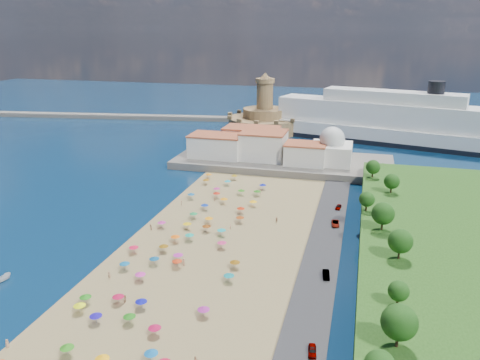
# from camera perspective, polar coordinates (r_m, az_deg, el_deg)

# --- Properties ---
(ground) EXTENTS (700.00, 700.00, 0.00)m
(ground) POSITION_cam_1_polar(r_m,az_deg,el_deg) (134.42, -4.42, -6.30)
(ground) COLOR #071938
(ground) RESTS_ON ground
(terrace) EXTENTS (90.00, 36.00, 3.00)m
(terrace) POSITION_cam_1_polar(r_m,az_deg,el_deg) (198.37, 5.26, 2.21)
(terrace) COLOR #59544C
(terrace) RESTS_ON ground
(jetty) EXTENTS (18.00, 70.00, 2.40)m
(jetty) POSITION_cam_1_polar(r_m,az_deg,el_deg) (235.93, 1.45, 4.75)
(jetty) COLOR #59544C
(jetty) RESTS_ON ground
(breakwater) EXTENTS (199.03, 34.77, 2.60)m
(breakwater) POSITION_cam_1_polar(r_m,az_deg,el_deg) (312.82, -14.41, 7.51)
(breakwater) COLOR #59544C
(breakwater) RESTS_ON ground
(waterfront_buildings) EXTENTS (57.00, 29.00, 11.00)m
(waterfront_buildings) POSITION_cam_1_polar(r_m,az_deg,el_deg) (199.85, 1.65, 4.29)
(waterfront_buildings) COLOR silver
(waterfront_buildings) RESTS_ON terrace
(domed_building) EXTENTS (16.00, 16.00, 15.00)m
(domed_building) POSITION_cam_1_polar(r_m,az_deg,el_deg) (192.35, 11.11, 3.75)
(domed_building) COLOR silver
(domed_building) RESTS_ON terrace
(fortress) EXTENTS (40.00, 40.00, 32.40)m
(fortress) POSITION_cam_1_polar(r_m,az_deg,el_deg) (263.44, 3.00, 7.35)
(fortress) COLOR olive
(fortress) RESTS_ON ground
(cruise_ship) EXTENTS (146.22, 55.28, 31.73)m
(cruise_ship) POSITION_cam_1_polar(r_m,az_deg,el_deg) (247.89, 17.89, 6.48)
(cruise_ship) COLOR black
(cruise_ship) RESTS_ON ground
(beach_parasols) EXTENTS (31.52, 116.29, 2.20)m
(beach_parasols) POSITION_cam_1_polar(r_m,az_deg,el_deg) (124.57, -6.69, -7.33)
(beach_parasols) COLOR gray
(beach_parasols) RESTS_ON beach
(beachgoers) EXTENTS (37.30, 103.58, 1.90)m
(beachgoers) POSITION_cam_1_polar(r_m,az_deg,el_deg) (133.03, -5.25, -6.05)
(beachgoers) COLOR tan
(beachgoers) RESTS_ON beach
(parked_cars) EXTENTS (2.65, 75.76, 1.38)m
(parked_cars) POSITION_cam_1_polar(r_m,az_deg,el_deg) (125.46, 11.09, -7.77)
(parked_cars) COLOR gray
(parked_cars) RESTS_ON promenade
(hillside_trees) EXTENTS (12.29, 107.42, 7.53)m
(hillside_trees) POSITION_cam_1_polar(r_m,az_deg,el_deg) (115.65, 17.42, -5.85)
(hillside_trees) COLOR #382314
(hillside_trees) RESTS_ON hillside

